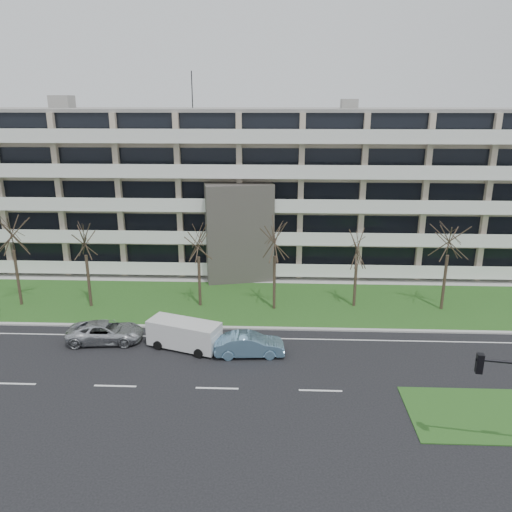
{
  "coord_description": "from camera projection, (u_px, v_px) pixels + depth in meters",
  "views": [
    {
      "loc": [
        3.3,
        -25.26,
        15.98
      ],
      "look_at": [
        1.86,
        10.0,
        4.98
      ],
      "focal_mm": 35.0,
      "sensor_mm": 36.0,
      "label": 1
    }
  ],
  "objects": [
    {
      "name": "tree_4",
      "position": [
        275.0,
        235.0,
        38.21
      ],
      "size": [
        3.97,
        3.97,
        7.95
      ],
      "color": "#382B21",
      "rests_on": "ground"
    },
    {
      "name": "tree_5",
      "position": [
        357.0,
        246.0,
        39.06
      ],
      "size": [
        3.27,
        3.27,
        6.53
      ],
      "color": "#382B21",
      "rests_on": "ground"
    },
    {
      "name": "ground",
      "position": [
        217.0,
        388.0,
        28.98
      ],
      "size": [
        160.0,
        160.0,
        0.0
      ],
      "primitive_type": "plane",
      "color": "black",
      "rests_on": "ground"
    },
    {
      "name": "blue_sedan",
      "position": [
        249.0,
        345.0,
        32.56
      ],
      "size": [
        4.67,
        1.94,
        1.5
      ],
      "primitive_type": "imported",
      "rotation": [
        0.0,
        0.0,
        1.65
      ],
      "color": "#74A6C9",
      "rests_on": "ground"
    },
    {
      "name": "tree_6",
      "position": [
        450.0,
        233.0,
        38.06
      ],
      "size": [
        4.07,
        4.07,
        8.14
      ],
      "color": "#382B21",
      "rests_on": "ground"
    },
    {
      "name": "grass_verge",
      "position": [
        235.0,
        302.0,
        41.37
      ],
      "size": [
        90.0,
        10.0,
        0.06
      ],
      "primitive_type": "cube",
      "color": "#27521B",
      "rests_on": "ground"
    },
    {
      "name": "tree_3",
      "position": [
        198.0,
        237.0,
        38.96
      ],
      "size": [
        3.73,
        3.73,
        7.46
      ],
      "color": "#382B21",
      "rests_on": "ground"
    },
    {
      "name": "white_van",
      "position": [
        185.0,
        332.0,
        33.41
      ],
      "size": [
        5.2,
        3.3,
        1.89
      ],
      "rotation": [
        0.0,
        0.0,
        -0.33
      ],
      "color": "silver",
      "rests_on": "ground"
    },
    {
      "name": "sidewalk",
      "position": [
        240.0,
        279.0,
        46.62
      ],
      "size": [
        90.0,
        2.0,
        0.08
      ],
      "primitive_type": "cube",
      "color": "#B2B2AD",
      "rests_on": "ground"
    },
    {
      "name": "apartment_building",
      "position": [
        244.0,
        187.0,
        50.87
      ],
      "size": [
        60.5,
        15.1,
        18.75
      ],
      "color": "#BDAC93",
      "rests_on": "ground"
    },
    {
      "name": "tree_1",
      "position": [
        10.0,
        228.0,
        38.88
      ],
      "size": [
        4.18,
        4.18,
        8.36
      ],
      "color": "#382B21",
      "rests_on": "ground"
    },
    {
      "name": "tree_2",
      "position": [
        84.0,
        234.0,
        38.75
      ],
      "size": [
        3.89,
        3.89,
        7.78
      ],
      "color": "#382B21",
      "rests_on": "ground"
    },
    {
      "name": "grass_median",
      "position": [
        474.0,
        414.0,
        26.52
      ],
      "size": [
        7.0,
        5.0,
        0.06
      ],
      "primitive_type": "cube",
      "color": "#27521B",
      "rests_on": "ground"
    },
    {
      "name": "silver_pickup",
      "position": [
        106.0,
        332.0,
        34.43
      ],
      "size": [
        5.33,
        2.8,
        1.43
      ],
      "primitive_type": "imported",
      "rotation": [
        0.0,
        0.0,
        1.66
      ],
      "color": "#B2B5BA",
      "rests_on": "ground"
    },
    {
      "name": "curb",
      "position": [
        230.0,
        328.0,
        36.59
      ],
      "size": [
        90.0,
        0.35,
        0.12
      ],
      "primitive_type": "cube",
      "color": "#B2B2AD",
      "rests_on": "ground"
    },
    {
      "name": "lane_edge_line",
      "position": [
        228.0,
        338.0,
        35.18
      ],
      "size": [
        90.0,
        0.12,
        0.01
      ],
      "primitive_type": "cube",
      "color": "white",
      "rests_on": "ground"
    }
  ]
}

